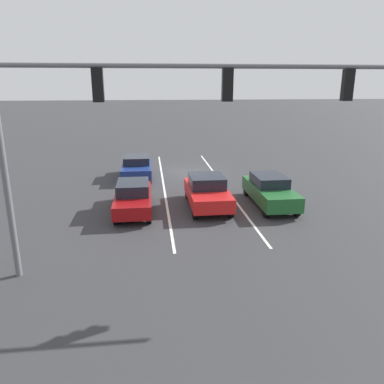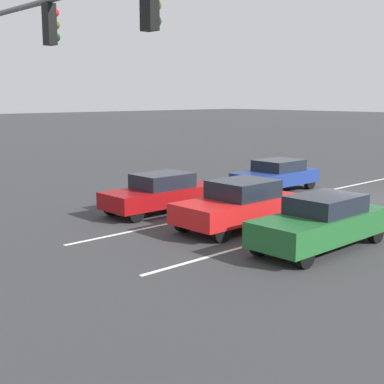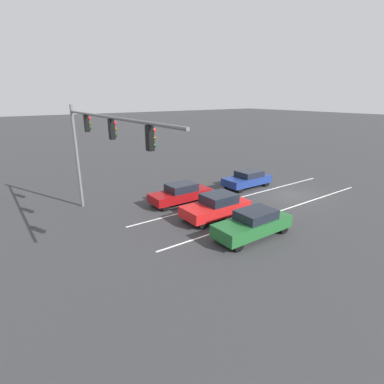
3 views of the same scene
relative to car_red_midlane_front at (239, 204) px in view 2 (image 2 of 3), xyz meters
The scene contains 8 objects.
ground_plane 7.72m from the car_red_midlane_front, 88.55° to the right, with size 240.00×240.00×0.00m, color #333335.
lane_stripe_left_divider 4.57m from the car_red_midlane_front, 111.11° to the right, with size 0.12×18.96×0.01m, color silver.
lane_stripe_center_divider 4.73m from the car_red_midlane_front, 64.41° to the right, with size 0.12×18.96×0.01m, color silver.
car_red_midlane_front is the anchor object (origin of this frame).
car_darkgreen_leftlane_front 3.20m from the car_red_midlane_front, behind, with size 1.73×4.63×1.52m.
car_maroon_rightlane_front 3.66m from the car_red_midlane_front, ahead, with size 1.70×4.50×1.45m.
car_navy_rightlane_second 7.48m from the car_red_midlane_front, 60.73° to the right, with size 1.87×4.21×1.40m.
traffic_signal_gantry 8.18m from the car_red_midlane_front, 65.95° to the left, with size 13.12×0.37×6.92m.
Camera 2 is at (-11.69, 20.37, 4.25)m, focal length 50.00 mm.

